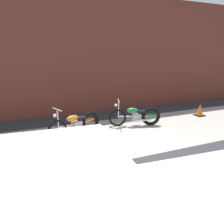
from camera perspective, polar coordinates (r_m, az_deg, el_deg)
name	(u,v)px	position (r m, az deg, el deg)	size (l,w,h in m)	color
ground_plane	(135,158)	(5.96, 6.12, -12.00)	(80.00, 80.00, 0.00)	#2D2D30
sidewalk_slab	(110,136)	(7.40, -0.42, -6.31)	(36.00, 3.50, 0.01)	#9E998E
brick_building_wall	(81,55)	(10.16, -8.10, 14.62)	(36.00, 0.50, 5.27)	brown
motorcycle_orange	(79,123)	(7.53, -8.73, -2.90)	(1.94, 0.85, 1.03)	black
motorcycle_green	(138,116)	(8.37, 6.94, -0.98)	(1.94, 0.85, 1.03)	black
traffic_cone	(200,110)	(10.45, 22.14, 0.41)	(0.40, 0.40, 0.55)	orange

